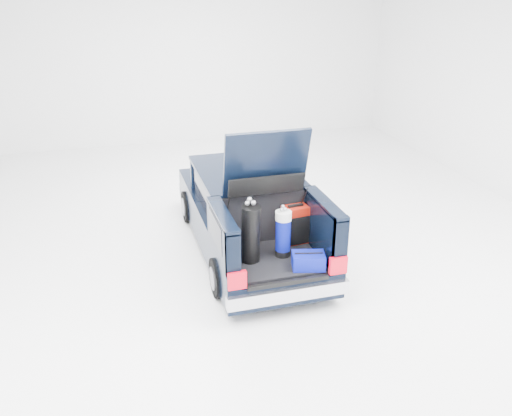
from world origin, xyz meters
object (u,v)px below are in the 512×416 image
object	(u,v)px
red_suitcase	(295,225)
blue_golf_bag	(283,233)
car	(247,212)
blue_duffel	(308,261)
black_golf_bag	(251,234)

from	to	relation	value
red_suitcase	blue_golf_bag	distance (m)	0.48
car	blue_duffel	xyz separation A→B (m)	(0.39, -2.01, 0.04)
car	blue_duffel	bearing A→B (deg)	-79.09
red_suitcase	black_golf_bag	bearing A→B (deg)	-160.53
blue_golf_bag	car	bearing A→B (deg)	92.25
black_golf_bag	blue_golf_bag	xyz separation A→B (m)	(0.51, 0.05, -0.08)
blue_golf_bag	blue_duffel	distance (m)	0.58
black_golf_bag	blue_golf_bag	size ratio (longest dim) A/B	1.22
red_suitcase	blue_duffel	world-z (taller)	red_suitcase
car	black_golf_bag	xyz separation A→B (m)	(-0.36, -1.60, 0.38)
red_suitcase	black_golf_bag	world-z (taller)	black_golf_bag
car	blue_duffel	world-z (taller)	car
blue_golf_bag	black_golf_bag	bearing A→B (deg)	-178.05
car	black_golf_bag	bearing A→B (deg)	-102.79
red_suitcase	blue_duffel	distance (m)	0.84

